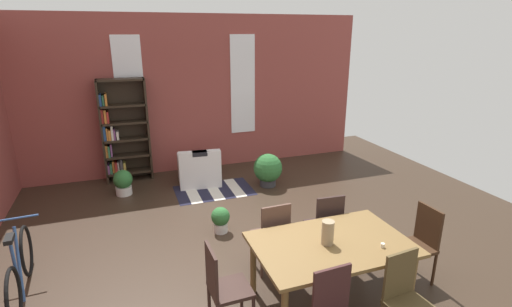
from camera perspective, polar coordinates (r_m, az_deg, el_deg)
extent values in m
plane|color=#35271C|center=(5.30, -1.12, -15.72)|extent=(9.98, 9.98, 0.00)
cube|color=#94423C|center=(8.30, -9.97, 8.61)|extent=(7.73, 0.12, 3.26)
cube|color=white|center=(8.09, -18.26, 8.93)|extent=(0.55, 0.02, 2.12)
cube|color=white|center=(8.49, -1.98, 10.18)|extent=(0.55, 0.02, 2.12)
cube|color=brown|center=(4.32, 11.20, -13.12)|extent=(1.68, 1.09, 0.04)
cylinder|color=brown|center=(4.62, 22.19, -17.48)|extent=(0.07, 0.07, 0.71)
cylinder|color=brown|center=(4.58, -0.42, -16.31)|extent=(0.07, 0.07, 0.71)
cylinder|color=brown|center=(5.19, 15.63, -12.61)|extent=(0.07, 0.07, 0.71)
cylinder|color=#998466|center=(4.21, 10.63, -11.50)|extent=(0.13, 0.13, 0.27)
cylinder|color=silver|center=(4.35, 18.36, -12.86)|extent=(0.04, 0.04, 0.05)
cube|color=#504024|center=(4.08, 20.65, -16.55)|extent=(0.38, 0.07, 0.50)
cube|color=#36231E|center=(4.09, -3.84, -19.54)|extent=(0.41, 0.41, 0.04)
cube|color=#36231E|center=(3.90, -6.63, -17.14)|extent=(0.04, 0.38, 0.50)
cylinder|color=#36231E|center=(4.41, -2.16, -20.14)|extent=(0.04, 0.04, 0.43)
cylinder|color=#36231E|center=(4.33, -6.98, -21.09)|extent=(0.04, 0.04, 0.43)
cube|color=#2E201E|center=(5.25, 9.89, -10.58)|extent=(0.42, 0.42, 0.04)
cube|color=#2E201E|center=(4.99, 10.97, -9.00)|extent=(0.38, 0.05, 0.50)
cylinder|color=#2E201E|center=(5.58, 10.64, -11.58)|extent=(0.04, 0.04, 0.43)
cylinder|color=#2E201E|center=(5.44, 7.17, -12.21)|extent=(0.04, 0.04, 0.43)
cylinder|color=#2E201E|center=(5.31, 12.42, -13.36)|extent=(0.04, 0.04, 0.43)
cylinder|color=#2E201E|center=(5.16, 8.79, -14.09)|extent=(0.04, 0.04, 0.43)
cube|color=#392314|center=(5.08, 22.44, -12.84)|extent=(0.41, 0.41, 0.04)
cube|color=#392314|center=(5.09, 24.30, -9.85)|extent=(0.04, 0.38, 0.50)
cylinder|color=#392314|center=(5.20, 19.24, -14.73)|extent=(0.04, 0.04, 0.43)
cylinder|color=#392314|center=(4.98, 22.02, -16.60)|extent=(0.04, 0.04, 0.43)
cylinder|color=#392314|center=(5.42, 22.22, -13.67)|extent=(0.04, 0.04, 0.43)
cylinder|color=#392314|center=(5.21, 25.01, -15.39)|extent=(0.04, 0.04, 0.43)
cube|color=#3A1F1E|center=(3.70, 11.16, -19.58)|extent=(0.38, 0.05, 0.50)
cube|color=#51382F|center=(4.96, 2.06, -12.15)|extent=(0.41, 0.41, 0.04)
cube|color=#51382F|center=(4.69, 3.00, -10.55)|extent=(0.38, 0.04, 0.50)
cylinder|color=#51382F|center=(5.28, 3.08, -13.08)|extent=(0.04, 0.04, 0.43)
cylinder|color=#51382F|center=(5.16, -0.67, -13.85)|extent=(0.04, 0.04, 0.43)
cylinder|color=#51382F|center=(5.01, 4.83, -15.03)|extent=(0.04, 0.04, 0.43)
cylinder|color=#51382F|center=(4.88, 0.88, -15.92)|extent=(0.04, 0.04, 0.43)
cube|color=#2D2319|center=(8.05, -21.94, 2.90)|extent=(0.04, 0.31, 2.06)
cube|color=#2D2319|center=(8.06, -15.80, 3.53)|extent=(0.04, 0.31, 2.06)
cube|color=#2D2319|center=(8.19, -18.90, 3.47)|extent=(0.91, 0.01, 2.06)
cube|color=#2D2319|center=(8.29, -18.28, -2.51)|extent=(0.87, 0.31, 0.04)
cube|color=#8C4C8C|center=(8.26, -21.07, -2.09)|extent=(0.04, 0.25, 0.18)
cube|color=#33724C|center=(8.25, -20.78, -1.98)|extent=(0.04, 0.26, 0.20)
cube|color=orange|center=(8.25, -20.47, -1.81)|extent=(0.04, 0.16, 0.24)
cube|color=#B22D28|center=(8.25, -20.12, -1.85)|extent=(0.04, 0.25, 0.22)
cube|color=white|center=(8.25, -19.80, -1.85)|extent=(0.03, 0.16, 0.21)
cube|color=#4C4C51|center=(8.24, -19.42, -1.64)|extent=(0.05, 0.21, 0.26)
cube|color=gold|center=(8.25, -18.98, -1.82)|extent=(0.05, 0.21, 0.19)
cube|color=#2D2319|center=(8.18, -18.51, -0.26)|extent=(0.87, 0.31, 0.04)
cube|color=orange|center=(8.15, -21.35, 0.37)|extent=(0.04, 0.21, 0.24)
cube|color=#33724C|center=(8.15, -21.05, 0.36)|extent=(0.03, 0.26, 0.22)
cube|color=#8C4C8C|center=(8.14, -20.75, 0.51)|extent=(0.03, 0.16, 0.26)
cube|color=#2D2319|center=(8.09, -18.75, 2.05)|extent=(0.87, 0.31, 0.04)
cube|color=#284C8C|center=(8.05, -21.63, 2.88)|extent=(0.04, 0.22, 0.29)
cube|color=orange|center=(8.06, -21.31, 2.77)|extent=(0.03, 0.21, 0.25)
cube|color=orange|center=(8.06, -20.97, 2.68)|extent=(0.05, 0.23, 0.21)
cube|color=white|center=(8.05, -20.65, 2.97)|extent=(0.04, 0.24, 0.28)
cube|color=#8C4C8C|center=(8.06, -20.33, 2.72)|extent=(0.03, 0.22, 0.20)
cube|color=white|center=(8.06, -19.93, 2.64)|extent=(0.04, 0.22, 0.17)
cube|color=#2D2319|center=(8.01, -18.99, 4.40)|extent=(0.87, 0.31, 0.04)
cube|color=#B22D28|center=(7.98, -21.92, 5.20)|extent=(0.04, 0.18, 0.27)
cube|color=orange|center=(7.98, -21.56, 5.18)|extent=(0.04, 0.22, 0.26)
cube|color=#B22D28|center=(7.98, -21.21, 5.10)|extent=(0.04, 0.22, 0.22)
cube|color=#2D2319|center=(7.94, -19.24, 6.81)|extent=(0.87, 0.31, 0.04)
cube|color=#284C8C|center=(7.92, -22.18, 7.41)|extent=(0.04, 0.23, 0.22)
cube|color=#33724C|center=(7.92, -21.81, 7.36)|extent=(0.04, 0.18, 0.19)
cube|color=orange|center=(7.92, -21.46, 7.52)|extent=(0.04, 0.23, 0.23)
cube|color=#2D2319|center=(7.87, -19.61, 10.33)|extent=(0.87, 0.31, 0.04)
cube|color=silver|center=(7.79, -8.50, -2.84)|extent=(0.88, 0.88, 0.40)
cube|color=silver|center=(7.37, -8.37, -0.97)|extent=(0.81, 0.24, 0.35)
cube|color=silver|center=(7.74, -6.09, -0.73)|extent=(0.19, 0.73, 0.15)
cube|color=silver|center=(7.68, -11.11, -1.12)|extent=(0.19, 0.73, 0.15)
cube|color=black|center=(7.32, -8.41, 0.03)|extent=(0.30, 0.20, 0.08)
torus|color=black|center=(4.90, -32.38, -17.68)|extent=(0.08, 0.64, 0.64)
torus|color=black|center=(5.72, -31.02, -12.29)|extent=(0.08, 0.64, 0.64)
cylinder|color=#335999|center=(5.26, -31.82, -13.85)|extent=(0.05, 0.30, 0.83)
cylinder|color=#335999|center=(5.02, -32.42, -13.07)|extent=(0.04, 0.04, 0.45)
cube|color=black|center=(4.91, -32.89, -10.64)|extent=(0.09, 0.20, 0.05)
cylinder|color=#335999|center=(5.42, -31.98, -8.16)|extent=(0.44, 0.05, 0.02)
cylinder|color=#333338|center=(7.58, 1.76, -4.28)|extent=(0.32, 0.32, 0.14)
sphere|color=#2D6B33|center=(7.48, 1.78, -2.17)|extent=(0.56, 0.56, 0.56)
cylinder|color=silver|center=(7.59, -19.06, -5.20)|extent=(0.29, 0.29, 0.17)
sphere|color=#2D6B33|center=(7.51, -19.23, -3.64)|extent=(0.35, 0.35, 0.35)
cylinder|color=silver|center=(5.95, -5.27, -10.91)|extent=(0.21, 0.21, 0.15)
sphere|color=#2D6B33|center=(5.86, -5.32, -9.31)|extent=(0.28, 0.28, 0.28)
cube|color=#1E1E33|center=(7.31, -11.02, -6.08)|extent=(0.21, 0.93, 0.01)
cube|color=silver|center=(7.34, -9.42, -5.89)|extent=(0.21, 0.93, 0.01)
cube|color=#1E1E33|center=(7.37, -7.83, -5.69)|extent=(0.21, 0.93, 0.01)
cube|color=silver|center=(7.41, -6.26, -5.49)|extent=(0.21, 0.93, 0.01)
cube|color=#1E1E33|center=(7.46, -4.71, -5.29)|extent=(0.21, 0.93, 0.01)
cube|color=silver|center=(7.51, -3.17, -5.09)|extent=(0.21, 0.93, 0.01)
cube|color=#1E1E33|center=(7.57, -1.67, -4.89)|extent=(0.21, 0.93, 0.01)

